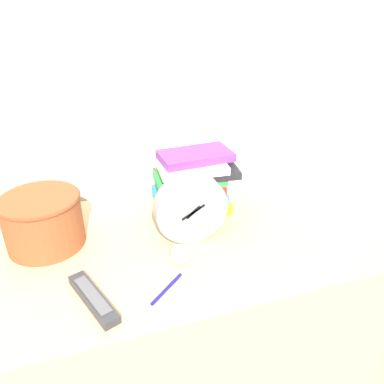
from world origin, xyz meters
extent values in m
cube|color=silver|center=(0.00, 0.69, 1.20)|extent=(6.00, 0.04, 2.40)
cube|color=tan|center=(0.00, 0.31, 0.38)|extent=(1.20, 0.62, 0.76)
cylinder|color=#99999E|center=(0.08, 0.30, 0.86)|extent=(0.20, 0.05, 0.20)
cylinder|color=white|center=(0.08, 0.28, 0.86)|extent=(0.18, 0.01, 0.18)
cube|color=black|center=(0.08, 0.28, 0.86)|extent=(0.04, 0.01, 0.04)
cube|color=black|center=(0.08, 0.28, 0.86)|extent=(0.07, 0.01, 0.04)
cylinder|color=black|center=(0.08, 0.28, 0.86)|extent=(0.01, 0.01, 0.01)
cube|color=yellow|center=(0.14, 0.44, 0.78)|extent=(0.21, 0.18, 0.03)
cube|color=#2D9ED1|center=(0.12, 0.46, 0.81)|extent=(0.21, 0.19, 0.04)
cube|color=red|center=(0.13, 0.44, 0.85)|extent=(0.20, 0.18, 0.04)
cube|color=green|center=(0.12, 0.43, 0.88)|extent=(0.21, 0.13, 0.02)
cube|color=#232328|center=(0.15, 0.44, 0.91)|extent=(0.25, 0.17, 0.02)
cube|color=white|center=(0.12, 0.44, 0.93)|extent=(0.21, 0.18, 0.02)
cube|color=#7A3899|center=(0.14, 0.44, 0.95)|extent=(0.22, 0.13, 0.02)
cylinder|color=#994C28|center=(-0.32, 0.41, 0.83)|extent=(0.21, 0.21, 0.15)
torus|color=brown|center=(-0.32, 0.41, 0.90)|extent=(0.22, 0.22, 0.01)
cube|color=#333338|center=(-0.22, 0.13, 0.77)|extent=(0.10, 0.19, 0.02)
cube|color=#59595E|center=(-0.22, 0.13, 0.78)|extent=(0.08, 0.14, 0.00)
sphere|color=white|center=(0.01, 0.21, 0.79)|extent=(0.05, 0.05, 0.05)
cylinder|color=navy|center=(-0.05, 0.12, 0.76)|extent=(0.10, 0.08, 0.01)
camera|label=1|loc=(-0.21, -0.55, 1.39)|focal=35.00mm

